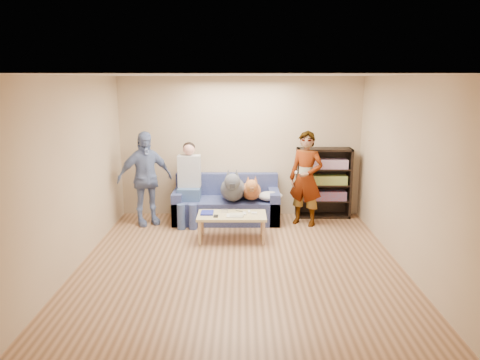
{
  "coord_description": "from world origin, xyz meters",
  "views": [
    {
      "loc": [
        0.03,
        -6.17,
        2.57
      ],
      "look_at": [
        0.0,
        1.2,
        0.95
      ],
      "focal_mm": 35.0,
      "sensor_mm": 36.0,
      "label": 1
    }
  ],
  "objects_px": {
    "person_standing_right": "(306,179)",
    "coffee_table": "(232,217)",
    "notebook_blue": "(207,213)",
    "camera_silver": "(225,211)",
    "person_seated": "(189,180)",
    "dog_tan": "(251,190)",
    "dog_gray": "(233,188)",
    "person_standing_left": "(145,178)",
    "sofa": "(227,205)",
    "bookshelf": "(323,181)"
  },
  "relations": [
    {
      "from": "person_seated",
      "to": "dog_gray",
      "type": "xyz_separation_m",
      "value": [
        0.79,
        -0.09,
        -0.12
      ]
    },
    {
      "from": "person_seated",
      "to": "bookshelf",
      "type": "distance_m",
      "value": 2.49
    },
    {
      "from": "sofa",
      "to": "dog_gray",
      "type": "distance_m",
      "value": 0.45
    },
    {
      "from": "person_standing_right",
      "to": "dog_gray",
      "type": "xyz_separation_m",
      "value": [
        -1.28,
        0.03,
        -0.18
      ]
    },
    {
      "from": "coffee_table",
      "to": "bookshelf",
      "type": "height_order",
      "value": "bookshelf"
    },
    {
      "from": "notebook_blue",
      "to": "bookshelf",
      "type": "distance_m",
      "value": 2.44
    },
    {
      "from": "camera_silver",
      "to": "notebook_blue",
      "type": "bearing_deg",
      "value": -165.96
    },
    {
      "from": "sofa",
      "to": "dog_gray",
      "type": "bearing_deg",
      "value": -61.22
    },
    {
      "from": "notebook_blue",
      "to": "coffee_table",
      "type": "xyz_separation_m",
      "value": [
        0.4,
        -0.05,
        -0.06
      ]
    },
    {
      "from": "camera_silver",
      "to": "person_seated",
      "type": "relative_size",
      "value": 0.07
    },
    {
      "from": "notebook_blue",
      "to": "coffee_table",
      "type": "bearing_deg",
      "value": -7.13
    },
    {
      "from": "person_standing_left",
      "to": "bookshelf",
      "type": "relative_size",
      "value": 1.28
    },
    {
      "from": "person_standing_left",
      "to": "coffee_table",
      "type": "height_order",
      "value": "person_standing_left"
    },
    {
      "from": "notebook_blue",
      "to": "sofa",
      "type": "height_order",
      "value": "sofa"
    },
    {
      "from": "coffee_table",
      "to": "bookshelf",
      "type": "distance_m",
      "value": 2.14
    },
    {
      "from": "coffee_table",
      "to": "notebook_blue",
      "type": "bearing_deg",
      "value": 172.87
    },
    {
      "from": "person_standing_right",
      "to": "sofa",
      "type": "distance_m",
      "value": 1.53
    },
    {
      "from": "notebook_blue",
      "to": "dog_tan",
      "type": "height_order",
      "value": "dog_tan"
    },
    {
      "from": "person_standing_left",
      "to": "notebook_blue",
      "type": "bearing_deg",
      "value": -62.21
    },
    {
      "from": "camera_silver",
      "to": "dog_tan",
      "type": "relative_size",
      "value": 0.1
    },
    {
      "from": "sofa",
      "to": "dog_gray",
      "type": "height_order",
      "value": "dog_gray"
    },
    {
      "from": "bookshelf",
      "to": "coffee_table",
      "type": "bearing_deg",
      "value": -142.42
    },
    {
      "from": "person_seated",
      "to": "bookshelf",
      "type": "xyz_separation_m",
      "value": [
        2.47,
        0.36,
        -0.09
      ]
    },
    {
      "from": "person_standing_left",
      "to": "camera_silver",
      "type": "xyz_separation_m",
      "value": [
        1.43,
        -0.7,
        -0.39
      ]
    },
    {
      "from": "dog_gray",
      "to": "dog_tan",
      "type": "relative_size",
      "value": 1.11
    },
    {
      "from": "notebook_blue",
      "to": "camera_silver",
      "type": "relative_size",
      "value": 2.36
    },
    {
      "from": "sofa",
      "to": "camera_silver",
      "type": "bearing_deg",
      "value": -90.08
    },
    {
      "from": "person_standing_left",
      "to": "coffee_table",
      "type": "distance_m",
      "value": 1.81
    },
    {
      "from": "person_standing_right",
      "to": "sofa",
      "type": "height_order",
      "value": "person_standing_right"
    },
    {
      "from": "dog_tan",
      "to": "coffee_table",
      "type": "xyz_separation_m",
      "value": [
        -0.33,
        -0.89,
        -0.23
      ]
    },
    {
      "from": "bookshelf",
      "to": "person_seated",
      "type": "bearing_deg",
      "value": -171.68
    },
    {
      "from": "dog_tan",
      "to": "coffee_table",
      "type": "relative_size",
      "value": 1.03
    },
    {
      "from": "person_standing_right",
      "to": "dog_gray",
      "type": "height_order",
      "value": "person_standing_right"
    },
    {
      "from": "person_standing_left",
      "to": "camera_silver",
      "type": "bearing_deg",
      "value": -54.46
    },
    {
      "from": "camera_silver",
      "to": "bookshelf",
      "type": "bearing_deg",
      "value": 33.09
    },
    {
      "from": "dog_tan",
      "to": "bookshelf",
      "type": "bearing_deg",
      "value": 16.61
    },
    {
      "from": "dog_tan",
      "to": "bookshelf",
      "type": "xyz_separation_m",
      "value": [
        1.35,
        0.4,
        0.07
      ]
    },
    {
      "from": "person_seated",
      "to": "bookshelf",
      "type": "relative_size",
      "value": 1.13
    },
    {
      "from": "bookshelf",
      "to": "person_standing_right",
      "type": "bearing_deg",
      "value": -129.02
    },
    {
      "from": "sofa",
      "to": "dog_gray",
      "type": "relative_size",
      "value": 1.5
    },
    {
      "from": "camera_silver",
      "to": "coffee_table",
      "type": "height_order",
      "value": "camera_silver"
    },
    {
      "from": "camera_silver",
      "to": "dog_tan",
      "type": "bearing_deg",
      "value": 59.73
    },
    {
      "from": "person_standing_right",
      "to": "coffee_table",
      "type": "xyz_separation_m",
      "value": [
        -1.29,
        -0.81,
        -0.46
      ]
    },
    {
      "from": "person_standing_right",
      "to": "notebook_blue",
      "type": "distance_m",
      "value": 1.89
    },
    {
      "from": "dog_gray",
      "to": "bookshelf",
      "type": "relative_size",
      "value": 0.97
    },
    {
      "from": "dog_gray",
      "to": "coffee_table",
      "type": "relative_size",
      "value": 1.15
    },
    {
      "from": "person_standing_left",
      "to": "bookshelf",
      "type": "bearing_deg",
      "value": -19.99
    },
    {
      "from": "person_standing_left",
      "to": "notebook_blue",
      "type": "height_order",
      "value": "person_standing_left"
    },
    {
      "from": "dog_gray",
      "to": "dog_tan",
      "type": "bearing_deg",
      "value": 8.91
    },
    {
      "from": "dog_gray",
      "to": "coffee_table",
      "type": "xyz_separation_m",
      "value": [
        -0.0,
        -0.84,
        -0.28
      ]
    }
  ]
}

